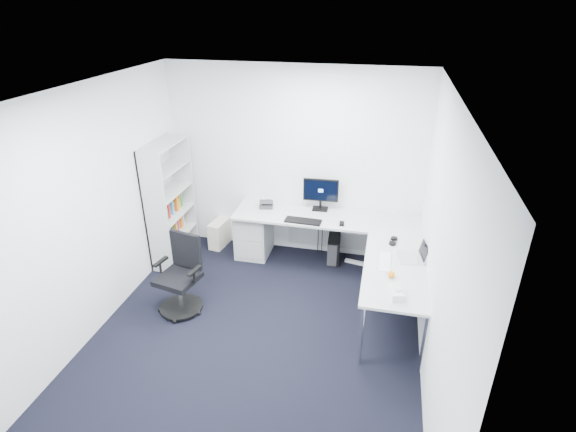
% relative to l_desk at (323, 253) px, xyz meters
% --- Properties ---
extents(ground, '(4.20, 4.20, 0.00)m').
position_rel_l_desk_xyz_m(ground, '(-0.55, -1.40, -0.38)').
color(ground, black).
extents(ceiling, '(4.20, 4.20, 0.00)m').
position_rel_l_desk_xyz_m(ceiling, '(-0.55, -1.40, 2.32)').
color(ceiling, white).
extents(wall_back, '(3.60, 0.02, 2.70)m').
position_rel_l_desk_xyz_m(wall_back, '(-0.55, 0.70, 0.97)').
color(wall_back, white).
rests_on(wall_back, ground).
extents(wall_front, '(3.60, 0.02, 2.70)m').
position_rel_l_desk_xyz_m(wall_front, '(-0.55, -3.50, 0.97)').
color(wall_front, white).
rests_on(wall_front, ground).
extents(wall_left, '(0.02, 4.20, 2.70)m').
position_rel_l_desk_xyz_m(wall_left, '(-2.35, -1.40, 0.97)').
color(wall_left, white).
rests_on(wall_left, ground).
extents(wall_right, '(0.02, 4.20, 2.70)m').
position_rel_l_desk_xyz_m(wall_right, '(1.25, -1.40, 0.97)').
color(wall_right, white).
rests_on(wall_right, ground).
extents(l_desk, '(2.59, 1.45, 0.76)m').
position_rel_l_desk_xyz_m(l_desk, '(0.00, 0.00, 0.00)').
color(l_desk, '#B9BBBB').
rests_on(l_desk, ground).
extents(drawer_pedestal, '(0.46, 0.57, 0.70)m').
position_rel_l_desk_xyz_m(drawer_pedestal, '(-1.08, 0.42, -0.03)').
color(drawer_pedestal, '#B9BBBB').
rests_on(drawer_pedestal, ground).
extents(bookshelf, '(0.34, 0.87, 1.74)m').
position_rel_l_desk_xyz_m(bookshelf, '(-2.17, 0.05, 0.49)').
color(bookshelf, silver).
rests_on(bookshelf, ground).
extents(task_chair, '(0.64, 0.64, 0.96)m').
position_rel_l_desk_xyz_m(task_chair, '(-1.57, -1.09, 0.10)').
color(task_chair, black).
rests_on(task_chair, ground).
extents(black_pc_tower, '(0.20, 0.39, 0.37)m').
position_rel_l_desk_xyz_m(black_pc_tower, '(0.09, 0.46, -0.19)').
color(black_pc_tower, black).
rests_on(black_pc_tower, ground).
extents(beige_pc_tower, '(0.25, 0.45, 0.40)m').
position_rel_l_desk_xyz_m(beige_pc_tower, '(-1.67, 0.53, -0.18)').
color(beige_pc_tower, beige).
rests_on(beige_pc_tower, ground).
extents(power_strip, '(0.33, 0.12, 0.04)m').
position_rel_l_desk_xyz_m(power_strip, '(0.43, 0.44, -0.36)').
color(power_strip, white).
rests_on(power_strip, ground).
extents(monitor, '(0.50, 0.18, 0.47)m').
position_rel_l_desk_xyz_m(monitor, '(-0.14, 0.54, 0.61)').
color(monitor, black).
rests_on(monitor, l_desk).
extents(black_keyboard, '(0.49, 0.19, 0.02)m').
position_rel_l_desk_xyz_m(black_keyboard, '(-0.30, 0.11, 0.39)').
color(black_keyboard, black).
rests_on(black_keyboard, l_desk).
extents(mouse, '(0.07, 0.10, 0.03)m').
position_rel_l_desk_xyz_m(mouse, '(0.21, 0.14, 0.39)').
color(mouse, black).
rests_on(mouse, l_desk).
extents(desk_phone, '(0.22, 0.22, 0.13)m').
position_rel_l_desk_xyz_m(desk_phone, '(-0.90, 0.46, 0.44)').
color(desk_phone, '#2F2F32').
rests_on(desk_phone, l_desk).
extents(laptop, '(0.35, 0.34, 0.21)m').
position_rel_l_desk_xyz_m(laptop, '(1.04, -0.54, 0.48)').
color(laptop, silver).
rests_on(laptop, l_desk).
extents(white_keyboard, '(0.12, 0.43, 0.01)m').
position_rel_l_desk_xyz_m(white_keyboard, '(0.80, -0.68, 0.38)').
color(white_keyboard, white).
rests_on(white_keyboard, l_desk).
extents(headphones, '(0.15, 0.21, 0.05)m').
position_rel_l_desk_xyz_m(headphones, '(0.88, -0.19, 0.40)').
color(headphones, black).
rests_on(headphones, l_desk).
extents(orange_fruit, '(0.08, 0.08, 0.08)m').
position_rel_l_desk_xyz_m(orange_fruit, '(0.87, -0.98, 0.42)').
color(orange_fruit, orange).
rests_on(orange_fruit, l_desk).
extents(tissue_box, '(0.16, 0.24, 0.08)m').
position_rel_l_desk_xyz_m(tissue_box, '(0.92, -1.30, 0.42)').
color(tissue_box, white).
rests_on(tissue_box, l_desk).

